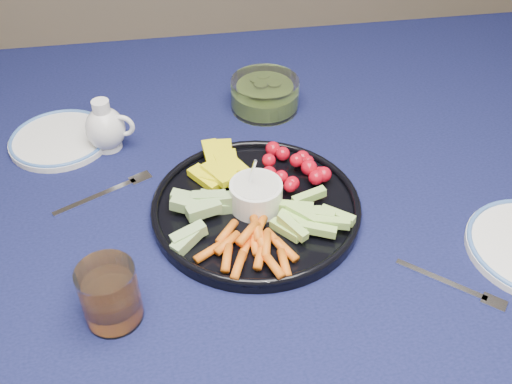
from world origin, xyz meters
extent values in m
cube|color=#492F18|center=(0.00, 0.00, 0.72)|extent=(1.60, 1.00, 0.04)
cube|color=black|center=(0.00, 0.00, 0.74)|extent=(1.66, 1.06, 0.01)
cube|color=black|center=(0.00, 0.53, 0.60)|extent=(1.66, 0.01, 0.30)
cylinder|color=black|center=(-0.11, -0.09, 0.75)|extent=(0.32, 0.32, 0.01)
torus|color=black|center=(-0.11, -0.09, 0.76)|extent=(0.32, 0.32, 0.01)
cylinder|color=white|center=(-0.11, -0.09, 0.78)|extent=(0.08, 0.08, 0.04)
cylinder|color=silver|center=(-0.11, -0.09, 0.80)|extent=(0.07, 0.07, 0.01)
cylinder|color=white|center=(-0.34, 0.12, 0.75)|extent=(0.05, 0.05, 0.01)
ellipsoid|color=white|center=(-0.34, 0.12, 0.79)|extent=(0.07, 0.07, 0.08)
cylinder|color=white|center=(-0.34, 0.12, 0.83)|extent=(0.03, 0.03, 0.03)
torus|color=white|center=(-0.31, 0.11, 0.79)|extent=(0.04, 0.02, 0.04)
torus|color=#4470BE|center=(-0.34, 0.12, 0.81)|extent=(0.04, 0.04, 0.00)
cylinder|color=white|center=(-0.05, 0.20, 0.78)|extent=(0.13, 0.13, 0.06)
cylinder|color=#516C1F|center=(-0.05, 0.20, 0.77)|extent=(0.11, 0.11, 0.03)
cylinder|color=white|center=(-0.32, -0.25, 0.79)|extent=(0.07, 0.07, 0.09)
cylinder|color=orange|center=(-0.32, -0.25, 0.77)|extent=(0.06, 0.06, 0.05)
cube|color=silver|center=(-0.36, -0.01, 0.75)|extent=(0.13, 0.07, 0.00)
cube|color=silver|center=(-0.29, 0.02, 0.75)|extent=(0.04, 0.04, 0.00)
cube|color=silver|center=(0.11, -0.26, 0.75)|extent=(0.10, 0.09, 0.00)
cube|color=silver|center=(0.17, -0.31, 0.75)|extent=(0.04, 0.04, 0.00)
cylinder|color=white|center=(-0.43, 0.15, 0.75)|extent=(0.18, 0.18, 0.01)
torus|color=#4470BE|center=(-0.43, 0.15, 0.76)|extent=(0.17, 0.17, 0.01)
camera|label=1|loc=(-0.22, -0.72, 1.35)|focal=40.00mm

